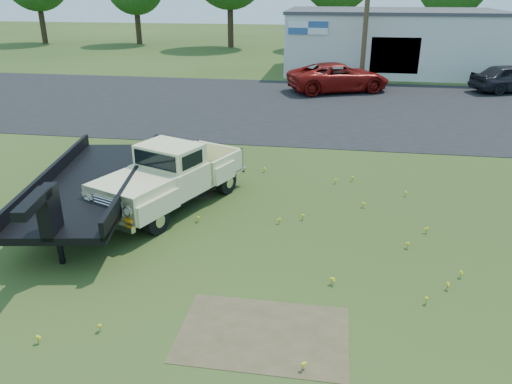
% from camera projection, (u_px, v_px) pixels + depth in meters
% --- Properties ---
extents(ground, '(140.00, 140.00, 0.00)m').
position_uv_depth(ground, '(219.00, 246.00, 11.81)').
color(ground, '#284014').
rests_on(ground, ground).
extents(asphalt_lot, '(90.00, 14.00, 0.02)m').
position_uv_depth(asphalt_lot, '(286.00, 106.00, 25.47)').
color(asphalt_lot, black).
rests_on(asphalt_lot, ground).
extents(dirt_patch_a, '(3.00, 2.00, 0.01)m').
position_uv_depth(dirt_patch_a, '(263.00, 334.00, 8.86)').
color(dirt_patch_a, '#4D4029').
rests_on(dirt_patch_a, ground).
extents(dirt_patch_b, '(2.20, 1.60, 0.01)m').
position_uv_depth(dirt_patch_b, '(182.00, 187.00, 15.29)').
color(dirt_patch_b, '#4D4029').
rests_on(dirt_patch_b, ground).
extents(commercial_building, '(14.20, 8.20, 4.15)m').
position_uv_depth(commercial_building, '(390.00, 41.00, 34.71)').
color(commercial_building, silver).
rests_on(commercial_building, ground).
extents(utility_pole_mid, '(1.60, 0.30, 9.00)m').
position_uv_depth(utility_pole_mid, '(367.00, 5.00, 29.49)').
color(utility_pole_mid, '#43311F').
rests_on(utility_pole_mid, ground).
extents(vintage_pickup_truck, '(3.66, 5.31, 1.80)m').
position_uv_depth(vintage_pickup_truck, '(171.00, 176.00, 13.64)').
color(vintage_pickup_truck, beige).
rests_on(vintage_pickup_truck, ground).
extents(flatbed_trailer, '(3.56, 7.48, 1.96)m').
position_uv_depth(flatbed_trailer, '(93.00, 178.00, 13.24)').
color(flatbed_trailer, black).
rests_on(flatbed_trailer, ground).
extents(red_pickup, '(6.35, 4.71, 1.60)m').
position_uv_depth(red_pickup, '(339.00, 77.00, 28.56)').
color(red_pickup, maroon).
rests_on(red_pickup, ground).
extents(dark_sedan, '(4.97, 3.29, 1.57)m').
position_uv_depth(dark_sedan, '(512.00, 78.00, 28.36)').
color(dark_sedan, black).
rests_on(dark_sedan, ground).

